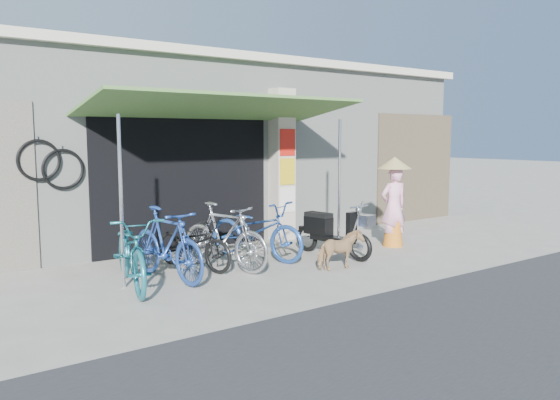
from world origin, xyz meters
TOP-DOWN VIEW (x-y plane):
  - ground at (0.00, 0.00)m, footprint 80.00×80.00m
  - bicycle_shop at (-0.00, 5.09)m, footprint 12.30×5.30m
  - shop_pillar at (0.85, 2.45)m, footprint 0.42×0.44m
  - awning at (-0.90, 1.63)m, footprint 4.60×1.88m
  - neighbour_right at (5.00, 2.59)m, footprint 2.60×0.06m
  - bike_teal at (-2.90, 0.67)m, footprint 1.02×2.02m
  - bike_blue at (-2.34, 0.79)m, footprint 0.77×1.82m
  - bike_black at (-1.73, 1.17)m, footprint 1.01×1.68m
  - bike_silver at (-1.35, 0.88)m, footprint 1.01×1.81m
  - bike_navy at (-0.55, 1.20)m, footprint 1.29×2.00m
  - street_dog at (0.10, -0.19)m, footprint 0.76×0.39m
  - moped at (0.62, 0.65)m, footprint 0.55×1.64m
  - nun at (2.15, 0.62)m, footprint 0.64×0.64m

SIDE VIEW (x-z plane):
  - ground at x=0.00m, z-range 0.00..0.00m
  - street_dog at x=0.10m, z-range 0.00..0.62m
  - bike_black at x=-1.73m, z-range 0.00..0.83m
  - moped at x=0.62m, z-range -0.04..0.89m
  - bike_navy at x=-0.55m, z-range 0.00..0.99m
  - bike_teal at x=-2.90m, z-range 0.00..1.01m
  - bike_silver at x=-1.35m, z-range 0.00..1.05m
  - bike_blue at x=-2.34m, z-range 0.00..1.06m
  - nun at x=2.15m, z-range 0.00..1.68m
  - neighbour_right at x=5.00m, z-range 0.00..2.60m
  - shop_pillar at x=0.85m, z-range 0.00..3.00m
  - bicycle_shop at x=0.00m, z-range 0.00..3.66m
  - awning at x=-0.90m, z-range 1.15..3.88m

